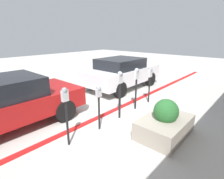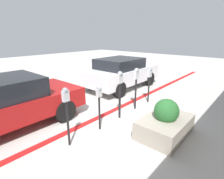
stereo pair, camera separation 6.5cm
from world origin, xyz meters
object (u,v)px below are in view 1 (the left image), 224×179
object	(u,v)px
parking_meter_fourth	(136,80)
parked_car_front	(4,102)
parking_meter_second	(99,99)
parking_meter_nearest	(66,105)
parking_meter_middle	(120,87)
parking_meter_farthest	(150,76)
parked_car_middle	(122,72)
planter_box	(165,123)

from	to	relation	value
parking_meter_fourth	parked_car_front	distance (m)	4.21
parking_meter_second	parking_meter_nearest	bearing A→B (deg)	178.77
parking_meter_middle	parking_meter_fourth	bearing A→B (deg)	2.03
parking_meter_fourth	parking_meter_farthest	size ratio (longest dim) A/B	1.06
parking_meter_farthest	parked_car_middle	size ratio (longest dim) A/B	0.34
parking_meter_nearest	parked_car_middle	xyz separation A→B (m)	(4.80, 2.16, -0.26)
parking_meter_second	parking_meter_farthest	xyz separation A→B (m)	(2.85, 0.05, 0.15)
parked_car_front	parking_meter_second	bearing A→B (deg)	-50.17
parked_car_front	planter_box	bearing A→B (deg)	-53.39
parking_meter_nearest	parking_meter_middle	size ratio (longest dim) A/B	0.96
parked_car_middle	parking_meter_farthest	bearing A→B (deg)	-113.20
parking_meter_fourth	parked_car_front	bearing A→B (deg)	150.94
parking_meter_middle	parking_meter_fourth	world-z (taller)	parking_meter_middle
parking_meter_middle	parked_car_middle	world-z (taller)	parking_meter_middle
parking_meter_middle	parking_meter_farthest	xyz separation A→B (m)	(1.89, 0.02, 0.00)
parking_meter_nearest	parking_meter_middle	bearing A→B (deg)	0.21
parking_meter_second	parking_meter_middle	distance (m)	0.97
parking_meter_farthest	parked_car_front	xyz separation A→B (m)	(-4.59, 2.05, -0.29)
planter_box	parking_meter_second	bearing A→B (deg)	121.56
planter_box	parked_car_middle	world-z (taller)	parked_car_middle
planter_box	parked_car_front	distance (m)	4.57
parking_meter_fourth	parking_meter_farthest	bearing A→B (deg)	-0.98
parking_meter_fourth	parking_meter_farthest	distance (m)	0.92
parking_meter_farthest	parking_meter_second	bearing A→B (deg)	-179.02
parking_meter_second	parked_car_front	xyz separation A→B (m)	(-1.74, 2.10, -0.13)
planter_box	parked_car_front	bearing A→B (deg)	126.36
parking_meter_second	parking_meter_fourth	size ratio (longest dim) A/B	0.85
parking_meter_second	parking_meter_farthest	distance (m)	2.85
parked_car_front	parked_car_middle	xyz separation A→B (m)	(5.49, 0.09, 0.02)
parking_meter_nearest	parked_car_middle	bearing A→B (deg)	24.25
parking_meter_second	parked_car_middle	size ratio (longest dim) A/B	0.31
parking_meter_middle	parking_meter_nearest	bearing A→B (deg)	-179.79
parking_meter_fourth	parking_meter_second	bearing A→B (deg)	-178.09
planter_box	parked_car_middle	bearing A→B (deg)	53.28
parking_meter_second	parking_meter_farthest	world-z (taller)	parking_meter_farthest
parking_meter_nearest	parking_meter_second	world-z (taller)	parking_meter_nearest
parking_meter_nearest	planter_box	world-z (taller)	parking_meter_nearest
parking_meter_middle	planter_box	xyz separation A→B (m)	(0.00, -1.59, -0.71)
parking_meter_second	parking_meter_middle	xyz separation A→B (m)	(0.96, 0.03, 0.15)
parking_meter_middle	planter_box	bearing A→B (deg)	-89.99
parking_meter_nearest	parking_meter_farthest	xyz separation A→B (m)	(3.90, 0.03, 0.01)
parking_meter_nearest	parking_meter_second	xyz separation A→B (m)	(1.05, -0.02, -0.14)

